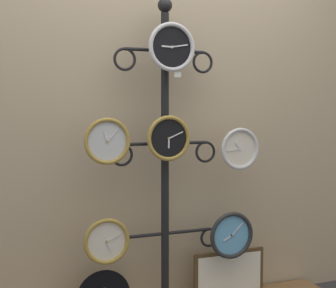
% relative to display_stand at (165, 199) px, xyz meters
% --- Properties ---
extents(shop_wall, '(4.40, 0.04, 2.80)m').
position_rel_display_stand_xyz_m(shop_wall, '(0.00, 0.16, 0.67)').
color(shop_wall, tan).
rests_on(shop_wall, ground_plane).
extents(display_stand, '(0.71, 0.38, 1.90)m').
position_rel_display_stand_xyz_m(display_stand, '(0.00, 0.00, 0.00)').
color(display_stand, black).
rests_on(display_stand, ground_plane).
extents(clock_top_center, '(0.28, 0.04, 0.28)m').
position_rel_display_stand_xyz_m(clock_top_center, '(-0.00, -0.11, 0.88)').
color(clock_top_center, black).
extents(clock_middle_left, '(0.26, 0.04, 0.26)m').
position_rel_display_stand_xyz_m(clock_middle_left, '(-0.37, -0.09, 0.36)').
color(clock_middle_left, silver).
extents(clock_middle_center, '(0.26, 0.04, 0.26)m').
position_rel_display_stand_xyz_m(clock_middle_center, '(-0.01, -0.09, 0.37)').
color(clock_middle_center, black).
extents(clock_middle_right, '(0.26, 0.04, 0.26)m').
position_rel_display_stand_xyz_m(clock_middle_right, '(0.46, -0.08, 0.29)').
color(clock_middle_right, silver).
extents(clock_bottom_left, '(0.26, 0.04, 0.26)m').
position_rel_display_stand_xyz_m(clock_bottom_left, '(-0.37, -0.08, -0.20)').
color(clock_bottom_left, silver).
extents(clock_bottom_right, '(0.29, 0.04, 0.29)m').
position_rel_display_stand_xyz_m(clock_bottom_right, '(0.38, -0.11, -0.23)').
color(clock_bottom_right, '#60A8DB').
extents(picture_frame, '(0.48, 0.02, 0.32)m').
position_rel_display_stand_xyz_m(picture_frame, '(0.42, -0.02, -0.51)').
color(picture_frame, '#4C381E').
rests_on(picture_frame, low_shelf).
extents(price_tag_upper, '(0.04, 0.00, 0.03)m').
position_rel_display_stand_xyz_m(price_tag_upper, '(0.04, -0.11, 0.73)').
color(price_tag_upper, white).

